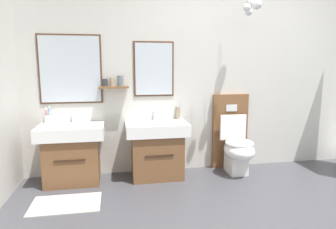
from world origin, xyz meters
The scene contains 9 objects.
wall_back centered at (-0.02, 1.70, 1.31)m, with size 5.50×0.65×2.61m.
bath_mat centered at (-2.01, 0.82, 0.01)m, with size 0.68×0.44×0.01m, color #9E9993.
vanity_sink_left centered at (-2.01, 1.42, 0.37)m, with size 0.75×0.51×0.69m.
tap_on_left_sink centered at (-2.01, 1.61, 0.76)m, with size 0.03×0.13×0.11m.
vanity_sink_right centered at (-1.01, 1.42, 0.37)m, with size 0.75×0.51×0.69m.
tap_on_right_sink centered at (-1.01, 1.61, 0.76)m, with size 0.03×0.13×0.11m.
toilet centered at (0.02, 1.44, 0.38)m, with size 0.48×0.63×1.00m.
toothbrush_cup centered at (-2.31, 1.60, 0.75)m, with size 0.07×0.07×0.21m.
soap_dispenser centered at (-0.70, 1.61, 0.77)m, with size 0.06×0.06×0.19m.
Camera 1 is at (-1.50, -2.10, 1.38)m, focal length 31.67 mm.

